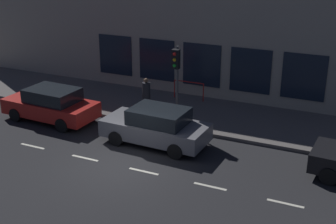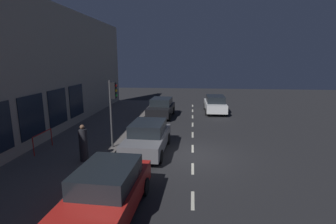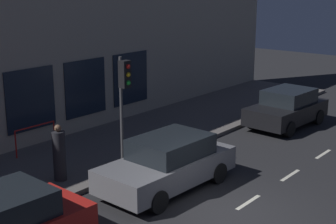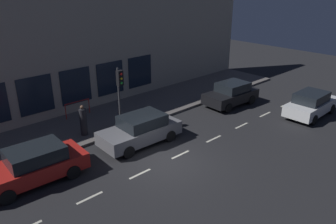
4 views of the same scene
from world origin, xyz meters
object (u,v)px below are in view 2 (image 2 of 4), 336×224
(pedestrian_0, at_px, (83,144))
(parked_car_0, at_px, (161,108))
(parked_car_1, at_px, (148,137))
(traffic_light, at_px, (113,98))
(parked_car_2, at_px, (215,104))
(parked_car_3, at_px, (107,192))

(pedestrian_0, bearing_deg, parked_car_0, -113.73)
(parked_car_1, relative_size, pedestrian_0, 2.57)
(traffic_light, relative_size, pedestrian_0, 2.07)
(parked_car_2, distance_m, pedestrian_0, 14.16)
(pedestrian_0, bearing_deg, parked_car_2, -130.48)
(parked_car_0, distance_m, parked_car_1, 8.27)
(parked_car_0, xyz_separation_m, parked_car_2, (-4.70, -2.13, 0.00))
(parked_car_0, bearing_deg, traffic_light, 82.58)
(parked_car_3, bearing_deg, parked_car_1, -90.58)
(parked_car_0, distance_m, pedestrian_0, 10.40)
(parked_car_0, height_order, parked_car_3, same)
(parked_car_3, distance_m, pedestrian_0, 4.47)
(parked_car_2, xyz_separation_m, parked_car_3, (4.72, 16.01, 0.00))
(parked_car_2, height_order, pedestrian_0, pedestrian_0)
(parked_car_2, bearing_deg, parked_car_3, -107.00)
(parked_car_0, distance_m, parked_car_3, 13.89)
(parked_car_3, bearing_deg, pedestrian_0, -55.05)
(parked_car_1, relative_size, parked_car_2, 1.06)
(parked_car_2, xyz_separation_m, pedestrian_0, (7.11, 12.24, 0.16))
(traffic_light, bearing_deg, parked_car_0, -100.63)
(parked_car_0, distance_m, parked_car_2, 5.16)
(parked_car_1, bearing_deg, parked_car_3, 88.89)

